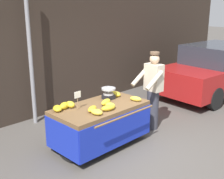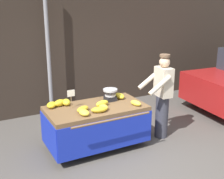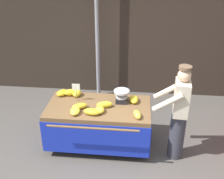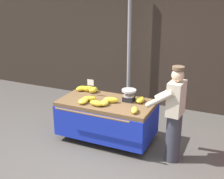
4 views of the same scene
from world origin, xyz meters
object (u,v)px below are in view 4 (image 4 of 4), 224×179
weighing_scale (129,95)px  banana_bunch_7 (140,100)px  street_pole (129,44)px  banana_bunch_3 (83,101)px  price_sign (91,84)px  banana_bunch_6 (111,100)px  banana_bunch_5 (93,90)px  vendor_person (174,115)px  banana_bunch_4 (135,110)px  banana_bunch_9 (96,103)px  banana_cart (107,112)px  banana_bunch_1 (89,98)px  banana_bunch_8 (104,103)px  banana_bunch_0 (88,89)px  banana_bunch_2 (82,88)px

weighing_scale → banana_bunch_7: size_ratio=1.08×
street_pole → banana_bunch_3: (-0.06, -2.22, -0.71)m
weighing_scale → price_sign: size_ratio=0.82×
price_sign → banana_bunch_6: price_sign is taller
banana_bunch_5 → banana_bunch_6: size_ratio=0.77×
vendor_person → banana_bunch_3: bearing=-177.0°
weighing_scale → vendor_person: size_ratio=0.16×
banana_bunch_4 → banana_bunch_9: bearing=179.9°
weighing_scale → banana_bunch_4: size_ratio=1.17×
banana_cart → banana_bunch_7: size_ratio=7.11×
street_pole → price_sign: 1.86m
banana_bunch_9 → banana_bunch_5: bearing=122.0°
price_sign → banana_bunch_1: size_ratio=1.26×
street_pole → banana_bunch_1: street_pole is taller
banana_bunch_5 → banana_bunch_8: banana_bunch_5 is taller
banana_bunch_5 → weighing_scale: bearing=-9.8°
price_sign → banana_bunch_6: size_ratio=1.20×
banana_bunch_7 → vendor_person: bearing=-28.3°
banana_bunch_3 → banana_bunch_8: bearing=10.0°
banana_bunch_0 → banana_bunch_7: 1.20m
banana_bunch_7 → vendor_person: size_ratio=0.15×
banana_bunch_2 → banana_bunch_5: size_ratio=1.13×
weighing_scale → banana_bunch_9: size_ratio=0.99×
street_pole → banana_bunch_2: (-0.44, -1.60, -0.71)m
price_sign → banana_bunch_3: (0.07, -0.43, -0.20)m
banana_bunch_2 → street_pole: bearing=74.5°
banana_cart → banana_bunch_8: 0.35m
banana_bunch_0 → banana_bunch_5: bearing=-7.2°
banana_bunch_4 → banana_bunch_0: bearing=153.4°
banana_bunch_3 → banana_bunch_5: (-0.10, 0.61, 0.01)m
banana_cart → banana_bunch_6: bearing=-20.2°
banana_cart → banana_bunch_7: (0.61, 0.20, 0.28)m
banana_bunch_2 → banana_bunch_4: bearing=-23.6°
weighing_scale → banana_bunch_4: weighing_scale is taller
street_pole → banana_bunch_4: bearing=-66.2°
banana_bunch_9 → banana_bunch_2: bearing=137.1°
banana_bunch_3 → banana_bunch_9: 0.28m
street_pole → banana_bunch_6: 2.13m
price_sign → banana_bunch_3: bearing=-81.2°
banana_bunch_8 → street_pole: bearing=99.2°
banana_bunch_4 → banana_bunch_5: size_ratio=1.10×
weighing_scale → banana_bunch_8: size_ratio=1.31×
street_pole → banana_bunch_5: street_pole is taller
price_sign → banana_bunch_4: 1.20m
banana_cart → banana_bunch_3: bearing=-140.7°
weighing_scale → banana_bunch_2: (-1.13, 0.15, -0.07)m
banana_bunch_4 → banana_bunch_8: bearing=173.3°
banana_bunch_3 → banana_bunch_6: banana_bunch_6 is taller
banana_bunch_4 → banana_bunch_6: (-0.57, 0.25, 0.01)m
weighing_scale → banana_bunch_1: bearing=-156.7°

